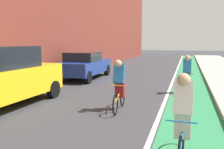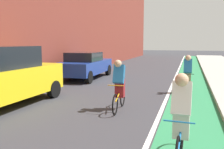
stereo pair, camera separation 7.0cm
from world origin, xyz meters
The scene contains 7 objects.
ground_plane centered at (0.00, 18.13, 0.00)m, with size 97.37×97.37×0.00m, color #38383D.
bike_lane_paint centered at (3.07, 20.13, 0.00)m, with size 1.60×44.26×0.00m, color #2D8451.
lane_divider_stripe centered at (2.17, 20.13, 0.00)m, with size 0.12×44.26×0.00m, color white.
parked_sedan_blue centered at (-2.82, 16.37, 0.79)m, with size 2.05×4.52×1.53m.
cyclist_mid centered at (2.85, 7.57, 0.81)m, with size 0.48×1.73×1.62m.
cyclist_trailing centered at (0.91, 10.48, 0.80)m, with size 0.48×1.67×1.59m.
cyclist_far centered at (2.89, 13.78, 0.81)m, with size 0.48×1.68×1.59m.
Camera 1 is at (2.88, 3.29, 2.12)m, focal length 39.39 mm.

